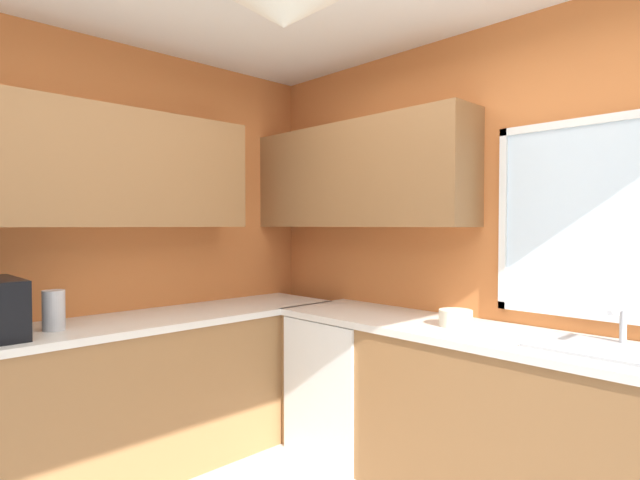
{
  "coord_description": "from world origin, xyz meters",
  "views": [
    {
      "loc": [
        1.32,
        -1.1,
        1.46
      ],
      "look_at": [
        -0.53,
        0.68,
        1.39
      ],
      "focal_mm": 28.24,
      "sensor_mm": 36.0,
      "label": 1
    }
  ],
  "objects": [
    {
      "name": "counter_run_back",
      "position": [
        0.21,
        1.33,
        0.46
      ],
      "size": [
        2.96,
        0.65,
        0.91
      ],
      "color": "olive",
      "rests_on": "ground_plane"
    },
    {
      "name": "dishwasher",
      "position": [
        -0.9,
        1.3,
        0.43
      ],
      "size": [
        0.6,
        0.6,
        0.86
      ],
      "primitive_type": "cube",
      "color": "white",
      "rests_on": "ground_plane"
    },
    {
      "name": "bowl",
      "position": [
        -0.14,
        1.33,
        0.95
      ],
      "size": [
        0.18,
        0.18,
        0.09
      ],
      "primitive_type": "cylinder",
      "color": "beige",
      "rests_on": "counter_run_back"
    },
    {
      "name": "room_shell",
      "position": [
        -0.78,
        0.53,
        1.84
      ],
      "size": [
        3.87,
        3.4,
        2.67
      ],
      "color": "#D17238",
      "rests_on": "ground_plane"
    },
    {
      "name": "kettle",
      "position": [
        -1.54,
        -0.28,
        1.01
      ],
      "size": [
        0.11,
        0.11,
        0.21
      ],
      "primitive_type": "cylinder",
      "color": "#B7B7BC",
      "rests_on": "counter_run_left"
    },
    {
      "name": "sink_assembly",
      "position": [
        0.63,
        1.34,
        0.92
      ],
      "size": [
        0.64,
        0.4,
        0.19
      ],
      "color": "#9EA0A5",
      "rests_on": "counter_run_back"
    },
    {
      "name": "counter_run_left",
      "position": [
        -1.56,
        0.0,
        0.46
      ],
      "size": [
        0.65,
        3.01,
        0.91
      ],
      "color": "olive",
      "rests_on": "ground_plane"
    }
  ]
}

